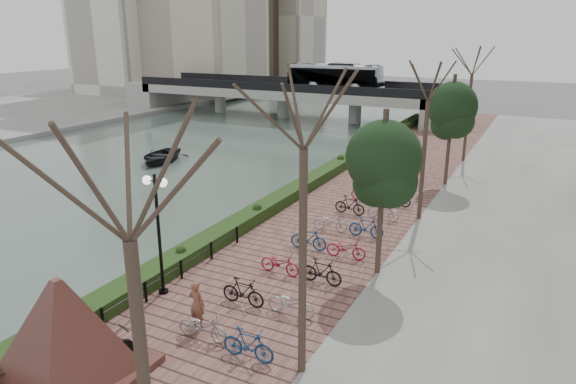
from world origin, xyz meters
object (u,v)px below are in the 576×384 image
Objects in this scene: granite_monument at (63,330)px; motorcycle at (100,354)px; pedestrian at (197,304)px; lamppost at (157,208)px; boat at (160,156)px.

granite_monument reaches higher than motorcycle.
motorcycle is 1.09× the size of pedestrian.
lamppost is (-0.94, 5.02, 1.75)m from granite_monument.
granite_monument is 3.29× the size of motorcycle.
boat is (-16.18, 21.42, -0.53)m from motorcycle.
granite_monument reaches higher than boat.
pedestrian is at bearing 67.66° from granite_monument.
boat is (-14.70, 17.04, -3.26)m from lamppost.
lamppost is at bearing -63.23° from boat.
boat is (-17.19, 18.29, -0.79)m from pedestrian.
granite_monument is at bearing -112.65° from motorcycle.
granite_monument is 5.40m from lamppost.
pedestrian is 0.34× the size of boat.
lamppost reaches higher than granite_monument.
granite_monument is 1.26× the size of lamppost.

